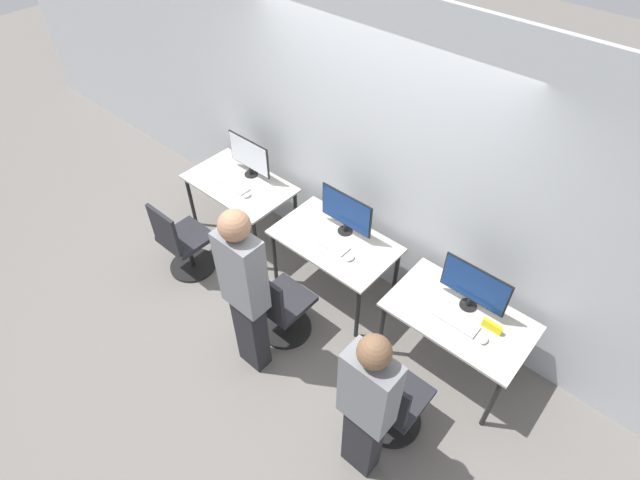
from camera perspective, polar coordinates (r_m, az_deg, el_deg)
The scene contains 20 objects.
ground_plane at distance 4.96m, azimuth -1.06°, elevation -7.92°, with size 20.00×20.00×0.00m, color slate.
wall_back at distance 4.45m, azimuth 5.82°, elevation 9.64°, with size 12.00×0.05×2.80m.
desk_left at distance 5.37m, azimuth -9.15°, elevation 5.89°, with size 1.14×0.69×0.71m.
monitor_left at distance 5.27m, azimuth -8.10°, elevation 9.52°, with size 0.56×0.14×0.44m.
keyboard_left at distance 5.28m, azimuth -9.87°, elevation 6.22°, with size 0.38×0.13×0.02m.
mouse_left at distance 5.11m, azimuth -8.31°, elevation 5.08°, with size 0.06×0.09×0.03m.
office_chair_left at distance 5.23m, azimuth -15.39°, elevation -0.52°, with size 0.48×0.48×0.89m.
desk_center at distance 4.66m, azimuth 1.68°, elevation -0.65°, with size 1.14×0.69×0.71m.
monitor_center at distance 4.53m, azimuth 3.01°, elevation 3.23°, with size 0.56×0.14×0.44m.
keyboard_center at distance 4.56m, azimuth 1.14°, elevation -0.35°, with size 0.38×0.13×0.02m.
mouse_center at distance 4.42m, azimuth 3.48°, elevation -2.07°, with size 0.06×0.09×0.03m.
office_chair_center at distance 4.52m, azimuth -4.57°, elevation -7.77°, with size 0.48×0.48×0.89m.
person_center at distance 3.89m, azimuth -8.62°, elevation -5.61°, with size 0.36×0.23×1.76m.
desk_right at distance 4.24m, azimuth 15.52°, elevation -8.89°, with size 1.14×0.69×0.71m.
monitor_right at distance 4.09m, azimuth 17.24°, elevation -5.07°, with size 0.56×0.14×0.44m.
keyboard_right at distance 4.13m, azimuth 15.22°, elevation -8.83°, with size 0.38×0.13×0.02m.
mouse_right at distance 4.07m, azimuth 18.24°, elevation -10.80°, with size 0.06×0.09×0.03m.
office_chair_right at distance 4.05m, azimuth 8.22°, elevation -17.98°, with size 0.48×0.48×0.89m.
person_right at distance 3.45m, azimuth 5.40°, elevation -18.26°, with size 0.36×0.21×1.60m.
placard_right at distance 4.14m, azimuth 19.07°, elevation -9.32°, with size 0.16×0.03×0.08m.
Camera 1 is at (2.06, -2.22, 3.92)m, focal length 28.00 mm.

